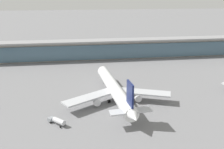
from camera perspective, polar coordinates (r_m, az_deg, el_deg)
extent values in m
plane|color=slate|center=(127.31, 0.65, -4.97)|extent=(1200.00, 1200.00, 0.00)
cylinder|color=white|center=(121.78, 0.52, -3.20)|extent=(11.10, 57.05, 5.98)
cone|color=white|center=(150.11, -2.28, 1.04)|extent=(6.33, 5.89, 5.86)
cone|color=white|center=(94.94, 4.96, -9.50)|extent=(5.96, 7.04, 5.38)
cube|color=black|center=(146.59, -2.02, 1.04)|extent=(4.69, 2.87, 0.72)
cube|color=#B7BABF|center=(115.23, -5.12, -5.15)|extent=(25.48, 19.01, 0.72)
cube|color=#B7BABF|center=(121.13, 7.06, -4.01)|extent=(26.45, 15.33, 0.72)
cylinder|color=silver|center=(115.95, -3.53, -6.07)|extent=(3.68, 4.61, 3.30)
cylinder|color=silver|center=(120.44, 5.73, -5.16)|extent=(3.68, 4.61, 3.30)
cube|color=#141E51|center=(96.37, 4.12, -4.40)|extent=(1.37, 7.26, 9.28)
cube|color=#B7BABF|center=(98.31, 4.21, -8.25)|extent=(16.85, 6.02, 0.52)
cylinder|color=black|center=(120.27, -0.67, -6.06)|extent=(1.36, 1.55, 1.44)
cylinder|color=black|center=(121.74, 2.38, -5.76)|extent=(1.36, 1.55, 1.44)
cylinder|color=black|center=(144.23, -1.63, -1.78)|extent=(1.36, 1.55, 1.44)
cube|color=gray|center=(106.36, -13.65, -9.82)|extent=(3.11, 3.11, 1.50)
cylinder|color=silver|center=(102.74, -11.92, -10.32)|extent=(5.45, 5.44, 2.10)
cylinder|color=black|center=(105.46, -13.74, -10.56)|extent=(0.84, 0.83, 0.90)
cylinder|color=black|center=(106.67, -12.82, -10.13)|extent=(0.84, 0.83, 0.90)
cylinder|color=black|center=(101.59, -11.63, -11.59)|extent=(0.84, 0.83, 0.90)
cylinder|color=black|center=(102.84, -10.70, -11.13)|extent=(0.84, 0.83, 0.90)
cube|color=#9E998E|center=(195.44, -2.66, 5.58)|extent=(281.09, 8.00, 14.00)
cube|color=slate|center=(191.43, -2.53, 5.09)|extent=(275.47, 0.50, 11.20)
cube|color=gray|center=(191.92, -2.63, 7.66)|extent=(286.71, 12.80, 1.20)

